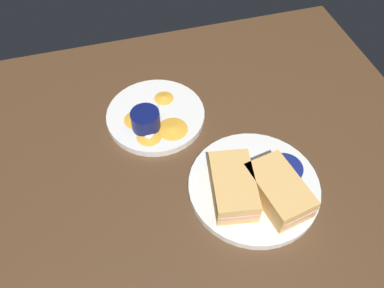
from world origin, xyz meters
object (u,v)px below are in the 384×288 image
object	(u,v)px
plate_sandwich_main	(254,186)
sandwich_half_far	(279,190)
spoon_by_gravy_ramekin	(151,128)
ramekin_dark_sauce	(284,172)
spoon_by_dark_ramekin	(254,174)
plate_chips_companion	(156,116)
ramekin_light_gravy	(145,120)
sandwich_half_near	(233,186)

from	to	relation	value
plate_sandwich_main	sandwich_half_far	distance (cm)	5.77
spoon_by_gravy_ramekin	sandwich_half_far	bearing A→B (deg)	-139.84
sandwich_half_far	ramekin_dark_sauce	size ratio (longest dim) A/B	2.09
spoon_by_dark_ramekin	plate_chips_companion	distance (cm)	25.85
spoon_by_dark_ramekin	spoon_by_gravy_ramekin	bearing A→B (deg)	44.71
ramekin_dark_sauce	plate_chips_companion	bearing A→B (deg)	40.57
plate_chips_companion	ramekin_light_gravy	bearing A→B (deg)	140.19
ramekin_light_gravy	spoon_by_gravy_ramekin	xyz separation A→B (cm)	(-1.02, -0.76, -1.87)
sandwich_half_far	spoon_by_gravy_ramekin	distance (cm)	29.69
ramekin_light_gravy	spoon_by_gravy_ramekin	distance (cm)	2.26
sandwich_half_near	sandwich_half_far	bearing A→B (deg)	-111.78
sandwich_half_far	plate_sandwich_main	bearing A→B (deg)	38.22
sandwich_half_far	spoon_by_dark_ramekin	size ratio (longest dim) A/B	1.47
spoon_by_gravy_ramekin	sandwich_half_near	bearing A→B (deg)	-149.79
sandwich_half_near	ramekin_light_gravy	distance (cm)	23.89
ramekin_dark_sauce	spoon_by_dark_ramekin	bearing A→B (deg)	68.13
ramekin_dark_sauce	spoon_by_dark_ramekin	xyz separation A→B (cm)	(2.04, 5.08, -1.51)
sandwich_half_far	ramekin_light_gravy	bearing A→B (deg)	40.03
spoon_by_gravy_ramekin	plate_sandwich_main	bearing A→B (deg)	-139.46
spoon_by_dark_ramekin	ramekin_light_gravy	distance (cm)	25.12
sandwich_half_near	spoon_by_dark_ramekin	xyz separation A→B (cm)	(2.65, -5.35, -2.04)
ramekin_dark_sauce	spoon_by_dark_ramekin	distance (cm)	5.68
ramekin_dark_sauce	plate_chips_companion	distance (cm)	30.68
sandwich_half_near	spoon_by_dark_ramekin	world-z (taller)	sandwich_half_near
ramekin_dark_sauce	plate_chips_companion	world-z (taller)	ramekin_dark_sauce
spoon_by_dark_ramekin	spoon_by_gravy_ramekin	distance (cm)	23.79
ramekin_dark_sauce	plate_chips_companion	xyz separation A→B (cm)	(23.21, 19.87, -2.68)
sandwich_half_near	spoon_by_gravy_ramekin	size ratio (longest dim) A/B	1.49
plate_sandwich_main	plate_chips_companion	xyz separation A→B (cm)	(23.14, 14.19, 0.00)
spoon_by_gravy_ramekin	ramekin_light_gravy	bearing A→B (deg)	36.80
ramekin_light_gravy	sandwich_half_near	bearing A→B (deg)	-149.44
ramekin_light_gravy	sandwich_half_far	bearing A→B (deg)	-139.97
plate_sandwich_main	spoon_by_dark_ramekin	xyz separation A→B (cm)	(1.96, -0.60, 1.16)
spoon_by_dark_ramekin	plate_sandwich_main	bearing A→B (deg)	163.01
ramekin_dark_sauce	sandwich_half_near	bearing A→B (deg)	93.34
sandwich_half_far	ramekin_light_gravy	xyz separation A→B (cm)	(23.66, 19.87, -0.16)
plate_chips_companion	spoon_by_dark_ramekin	bearing A→B (deg)	-145.06
plate_sandwich_main	spoon_by_dark_ramekin	bearing A→B (deg)	-16.99
sandwich_half_far	ramekin_light_gravy	world-z (taller)	sandwich_half_far
plate_sandwich_main	plate_chips_companion	world-z (taller)	same
ramekin_light_gravy	plate_chips_companion	bearing A→B (deg)	-39.81
sandwich_half_far	plate_chips_companion	bearing A→B (deg)	32.53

